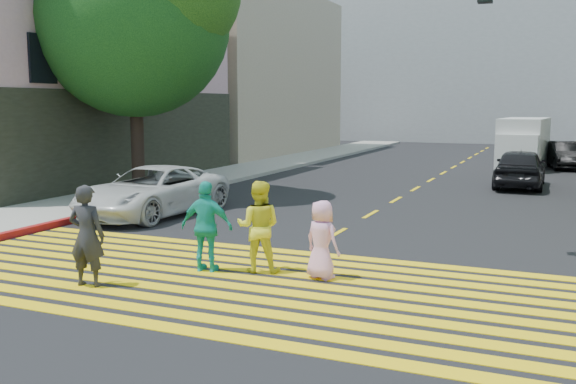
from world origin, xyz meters
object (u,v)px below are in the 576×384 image
Objects in this scene: pedestrian_man at (87,236)px; silver_car at (533,150)px; white_sedan at (153,191)px; pedestrian_extra at (207,227)px; pedestrian_woman at (259,227)px; dark_car_near at (520,168)px; dark_car_parked at (566,155)px; pedestrian_child at (322,240)px; white_van at (523,145)px; tree_left at (136,9)px.

pedestrian_man reaches higher than silver_car.
pedestrian_extra is at bearing -42.50° from white_sedan.
white_sedan reaches higher than silver_car.
white_sedan is at bearing 69.86° from silver_car.
pedestrian_woman is (2.28, 2.04, -0.03)m from pedestrian_man.
silver_car is at bearing -113.26° from pedestrian_woman.
dark_car_near is at bearing 52.95° from white_sedan.
pedestrian_extra is at bearing -114.22° from dark_car_parked.
dark_car_parked is (6.19, 23.66, -0.20)m from pedestrian_extra.
pedestrian_child is at bearing 86.62° from silver_car.
pedestrian_child is 7.96m from white_sedan.
pedestrian_man is at bearing 80.15° from silver_car.
dark_car_parked is (1.60, 8.39, -0.08)m from dark_car_near.
pedestrian_child is 2.18m from pedestrian_extra.
pedestrian_woman is 0.43× the size of dark_car_parked.
pedestrian_extra is at bearing 82.27° from silver_car.
pedestrian_man is 0.36× the size of white_sedan.
pedestrian_child is 0.27× the size of white_van.
tree_left is at bearing -58.24° from pedestrian_woman.
dark_car_near reaches higher than silver_car.
white_van reaches higher than white_sedan.
tree_left is 12.27m from pedestrian_man.
tree_left reaches higher than white_sedan.
pedestrian_woman is 23.88m from dark_car_parked.
pedestrian_child is 22.60m from white_van.
pedestrian_woman is at bearing -35.02° from white_sedan.
white_van is at bearing 52.97° from tree_left.
white_sedan is 21.76m from dark_car_parked.
pedestrian_woman is at bearing 19.77° from pedestrian_child.
dark_car_near is at bearing 91.94° from silver_car.
pedestrian_woman is 22.74m from white_van.
white_van is at bearing -112.88° from pedestrian_man.
pedestrian_woman reaches higher than white_sedan.
pedestrian_extra is 0.43× the size of dark_car_parked.
dark_car_parked is (4.05, 23.29, -0.05)m from pedestrian_child.
pedestrian_extra is 6.54m from white_sedan.
pedestrian_woman is at bearing -164.53° from pedestrian_extra.
tree_left is at bearing -139.56° from dark_car_parked.
pedestrian_man is 25.17m from white_van.
silver_car is at bearing 71.92° from white_sedan.
white_van is (4.25, 22.87, 0.30)m from pedestrian_extra.
tree_left reaches higher than pedestrian_extra.
tree_left reaches higher than dark_car_near.
pedestrian_man is 29.59m from silver_car.
pedestrian_man is 17.96m from dark_car_near.
pedestrian_woman is 0.42× the size of silver_car.
dark_car_parked is at bearing 64.27° from white_sedan.
pedestrian_extra reaches higher than pedestrian_child.
tree_left reaches higher than silver_car.
pedestrian_man is 3.05m from pedestrian_woman.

